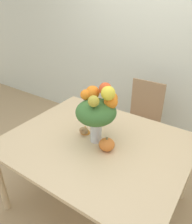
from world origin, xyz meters
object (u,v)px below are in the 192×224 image
(flower_vase, at_px, (98,110))
(pumpkin, at_px, (107,144))
(turkey_figurine, at_px, (85,130))
(dining_chair_near_window, at_px, (141,120))

(flower_vase, relative_size, pumpkin, 4.01)
(flower_vase, xyz_separation_m, pumpkin, (0.13, -0.07, -0.24))
(flower_vase, xyz_separation_m, turkey_figurine, (-0.15, 0.02, -0.26))
(flower_vase, bearing_deg, pumpkin, -26.96)
(turkey_figurine, distance_m, dining_chair_near_window, 0.97)
(pumpkin, distance_m, turkey_figurine, 0.30)
(flower_vase, height_order, turkey_figurine, flower_vase)
(flower_vase, relative_size, turkey_figurine, 4.37)
(pumpkin, bearing_deg, flower_vase, 153.04)
(flower_vase, distance_m, turkey_figurine, 0.30)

